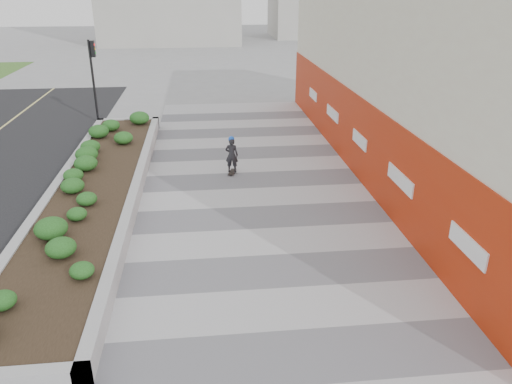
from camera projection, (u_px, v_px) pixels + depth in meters
ground at (290, 313)px, 11.23m from camera, size 160.00×160.00×0.00m
walkway at (272, 248)px, 13.97m from camera, size 8.00×36.00×0.01m
building at (436, 66)px, 18.59m from camera, size 6.04×24.08×8.00m
planter at (96, 188)px, 16.92m from camera, size 3.00×18.00×0.90m
traffic_signal_near at (93, 69)px, 25.44m from camera, size 0.33×0.28×4.20m
manhole_cover at (290, 247)px, 14.02m from camera, size 0.44×0.44×0.01m
skateboarder at (232, 155)px, 19.08m from camera, size 0.55×0.75×1.51m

